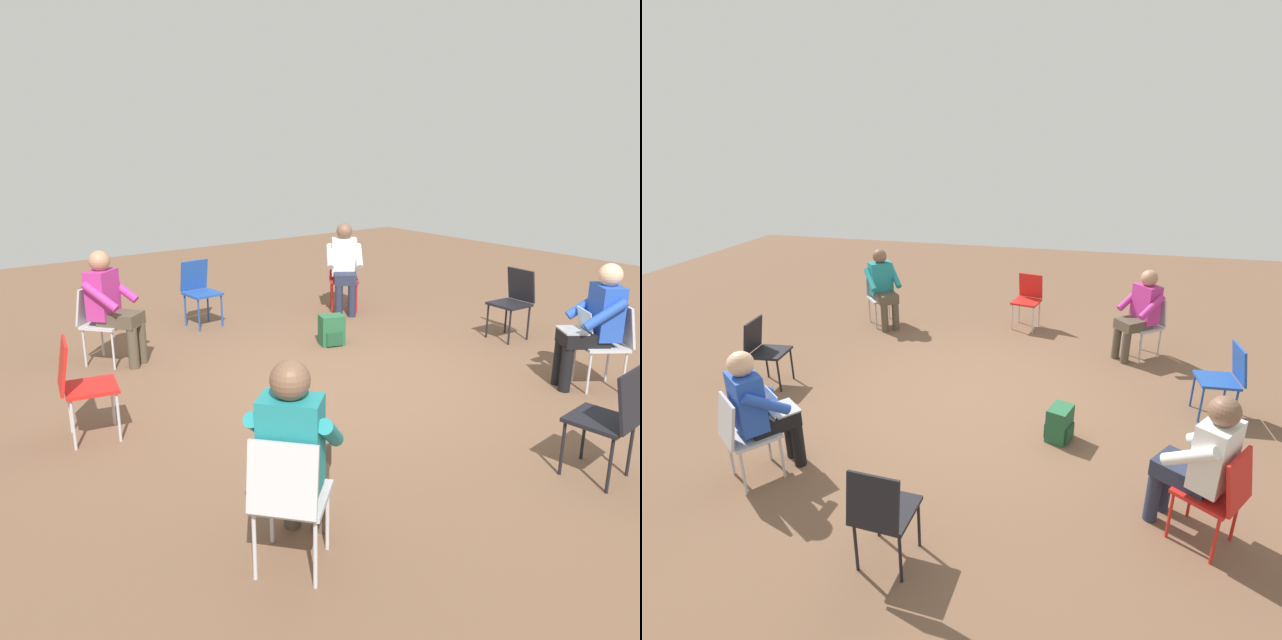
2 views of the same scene
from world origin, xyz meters
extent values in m
plane|color=brown|center=(0.00, 0.00, 0.00)|extent=(16.61, 16.61, 0.00)
cube|color=#1E4799|center=(-0.26, 2.62, 0.43)|extent=(0.43, 0.43, 0.03)
cylinder|color=#1E4799|center=(-0.08, 2.46, 0.21)|extent=(0.02, 0.02, 0.42)
cylinder|color=#1E4799|center=(-0.42, 2.44, 0.21)|extent=(0.02, 0.02, 0.42)
cylinder|color=#1E4799|center=(-0.11, 2.80, 0.21)|extent=(0.02, 0.02, 0.42)
cylinder|color=#1E4799|center=(-0.44, 2.78, 0.21)|extent=(0.02, 0.02, 0.42)
cube|color=#1E4799|center=(-0.28, 2.81, 0.65)|extent=(0.39, 0.12, 0.40)
cube|color=#B7B7BC|center=(1.85, -1.61, 0.43)|extent=(0.56, 0.56, 0.03)
cylinder|color=#B7B7BC|center=(1.61, -1.65, 0.21)|extent=(0.02, 0.02, 0.42)
cylinder|color=#B7B7BC|center=(1.81, -1.37, 0.21)|extent=(0.02, 0.02, 0.42)
cylinder|color=#B7B7BC|center=(1.89, -1.85, 0.21)|extent=(0.02, 0.02, 0.42)
cylinder|color=#B7B7BC|center=(2.09, -1.57, 0.21)|extent=(0.02, 0.02, 0.42)
cube|color=#B7B7BC|center=(2.01, -1.72, 0.65)|extent=(0.30, 0.36, 0.40)
cube|color=black|center=(2.45, -0.10, 0.43)|extent=(0.42, 0.42, 0.03)
cylinder|color=black|center=(2.27, -0.26, 0.21)|extent=(0.02, 0.02, 0.42)
cylinder|color=black|center=(2.29, 0.08, 0.21)|extent=(0.02, 0.02, 0.42)
cylinder|color=black|center=(2.61, -0.28, 0.21)|extent=(0.02, 0.02, 0.42)
cylinder|color=black|center=(2.63, 0.06, 0.21)|extent=(0.02, 0.02, 0.42)
cube|color=black|center=(2.64, -0.11, 0.65)|extent=(0.11, 0.38, 0.40)
cube|color=red|center=(1.70, 2.15, 0.43)|extent=(0.56, 0.56, 0.03)
cylinder|color=red|center=(1.74, 1.91, 0.21)|extent=(0.02, 0.02, 0.42)
cylinder|color=red|center=(1.47, 2.11, 0.21)|extent=(0.02, 0.02, 0.42)
cylinder|color=red|center=(1.94, 2.19, 0.21)|extent=(0.02, 0.02, 0.42)
cylinder|color=red|center=(1.66, 2.39, 0.21)|extent=(0.02, 0.02, 0.42)
cube|color=red|center=(1.81, 2.30, 0.65)|extent=(0.36, 0.30, 0.40)
cube|color=black|center=(0.25, -2.50, 0.43)|extent=(0.44, 0.44, 0.03)
cylinder|color=black|center=(0.07, -2.35, 0.21)|extent=(0.02, 0.02, 0.42)
cylinder|color=black|center=(0.41, -2.31, 0.21)|extent=(0.02, 0.02, 0.42)
cylinder|color=black|center=(0.10, -2.69, 0.21)|extent=(0.02, 0.02, 0.42)
cylinder|color=black|center=(0.44, -2.65, 0.21)|extent=(0.02, 0.02, 0.42)
cube|color=black|center=(0.27, -2.69, 0.65)|extent=(0.39, 0.13, 0.40)
cube|color=red|center=(-2.43, 0.29, 0.43)|extent=(0.47, 0.47, 0.03)
cylinder|color=#B7B7BC|center=(-2.23, 0.42, 0.21)|extent=(0.02, 0.02, 0.42)
cylinder|color=#B7B7BC|center=(-2.29, 0.09, 0.21)|extent=(0.02, 0.02, 0.42)
cylinder|color=#B7B7BC|center=(-2.56, 0.49, 0.21)|extent=(0.02, 0.02, 0.42)
cylinder|color=#B7B7BC|center=(-2.63, 0.16, 0.21)|extent=(0.02, 0.02, 0.42)
cube|color=red|center=(-2.61, 0.33, 0.65)|extent=(0.17, 0.39, 0.40)
cube|color=#B7B7BC|center=(-1.74, 1.98, 0.43)|extent=(0.56, 0.56, 0.03)
cylinder|color=#B7B7BC|center=(-1.50, 1.96, 0.21)|extent=(0.02, 0.02, 0.42)
cylinder|color=#B7B7BC|center=(-1.76, 1.74, 0.21)|extent=(0.02, 0.02, 0.42)
cylinder|color=#B7B7BC|center=(-1.71, 2.22, 0.21)|extent=(0.02, 0.02, 0.42)
cylinder|color=#B7B7BC|center=(-1.97, 2.00, 0.21)|extent=(0.02, 0.02, 0.42)
cube|color=#B7B7BC|center=(-1.86, 2.13, 0.65)|extent=(0.35, 0.31, 0.40)
cube|color=#B7B7BC|center=(-2.05, -1.99, 0.43)|extent=(0.56, 0.56, 0.03)
cylinder|color=#B7B7BC|center=(-2.03, -1.75, 0.21)|extent=(0.02, 0.02, 0.42)
cylinder|color=#B7B7BC|center=(-1.81, -2.01, 0.21)|extent=(0.02, 0.02, 0.42)
cylinder|color=#B7B7BC|center=(-2.29, -1.98, 0.21)|extent=(0.02, 0.02, 0.42)
cylinder|color=#B7B7BC|center=(-2.06, -2.23, 0.21)|extent=(0.02, 0.02, 0.42)
cube|color=#B7B7BC|center=(-2.19, -2.12, 0.65)|extent=(0.32, 0.35, 0.40)
cylinder|color=black|center=(1.51, -1.47, 0.23)|extent=(0.11, 0.11, 0.45)
cylinder|color=black|center=(1.62, -1.33, 0.23)|extent=(0.11, 0.11, 0.45)
cube|color=black|center=(1.70, -1.50, 0.51)|extent=(0.52, 0.49, 0.14)
cube|color=blue|center=(1.85, -1.61, 0.77)|extent=(0.38, 0.40, 0.52)
sphere|color=#DBAD89|center=(1.85, -1.61, 1.13)|extent=(0.22, 0.22, 0.22)
cylinder|color=blue|center=(1.65, -1.71, 0.80)|extent=(0.37, 0.30, 0.31)
cylinder|color=blue|center=(1.89, -1.39, 0.80)|extent=(0.37, 0.30, 0.31)
cube|color=#9EA0A5|center=(1.61, -1.43, 0.59)|extent=(0.35, 0.37, 0.02)
cube|color=#B2D1F2|center=(1.70, -1.50, 0.70)|extent=(0.22, 0.27, 0.20)
cylinder|color=#4C4233|center=(-1.84, -1.69, 0.23)|extent=(0.11, 0.11, 0.45)
cylinder|color=#4C4233|center=(-1.72, -1.83, 0.23)|extent=(0.11, 0.11, 0.45)
cube|color=#4C4233|center=(-1.91, -1.87, 0.51)|extent=(0.51, 0.50, 0.14)
cube|color=teal|center=(-2.05, -1.99, 0.77)|extent=(0.39, 0.40, 0.52)
sphere|color=brown|center=(-2.05, -1.99, 1.13)|extent=(0.22, 0.22, 0.22)
cylinder|color=teal|center=(-2.10, -1.78, 0.80)|extent=(0.36, 0.33, 0.31)
cylinder|color=teal|center=(-1.84, -2.08, 0.80)|extent=(0.36, 0.33, 0.31)
cylinder|color=#4C4233|center=(-1.44, 1.77, 0.23)|extent=(0.11, 0.11, 0.45)
cylinder|color=#4C4233|center=(-1.58, 1.65, 0.23)|extent=(0.11, 0.11, 0.45)
cube|color=#4C4233|center=(-1.61, 1.84, 0.51)|extent=(0.50, 0.51, 0.14)
cube|color=#B22D84|center=(-1.74, 1.98, 0.77)|extent=(0.40, 0.39, 0.52)
sphere|color=#A87A5B|center=(-1.74, 1.98, 1.13)|extent=(0.22, 0.22, 0.22)
cylinder|color=#B22D84|center=(-1.52, 2.03, 0.80)|extent=(0.32, 0.36, 0.31)
cylinder|color=#B22D84|center=(-1.83, 1.78, 0.80)|extent=(0.32, 0.36, 0.31)
cylinder|color=#23283D|center=(1.57, 1.81, 0.23)|extent=(0.11, 0.11, 0.45)
cylinder|color=#23283D|center=(1.42, 1.91, 0.23)|extent=(0.11, 0.11, 0.45)
cube|color=#23283D|center=(1.59, 1.99, 0.51)|extent=(0.49, 0.52, 0.14)
cube|color=silver|center=(1.70, 2.15, 0.77)|extent=(0.40, 0.38, 0.52)
sphere|color=brown|center=(1.70, 2.15, 1.13)|extent=(0.22, 0.22, 0.22)
cylinder|color=silver|center=(1.81, 1.95, 0.80)|extent=(0.30, 0.37, 0.31)
cylinder|color=silver|center=(1.48, 2.18, 0.80)|extent=(0.30, 0.37, 0.31)
cube|color=#235B38|center=(0.60, 1.01, 0.18)|extent=(0.33, 0.28, 0.36)
cube|color=#1C492C|center=(0.60, 1.01, 0.10)|extent=(0.27, 0.30, 0.16)
camera|label=1|loc=(-3.76, -4.53, 2.34)|focal=35.00mm
camera|label=2|loc=(5.07, 1.10, 2.95)|focal=28.00mm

